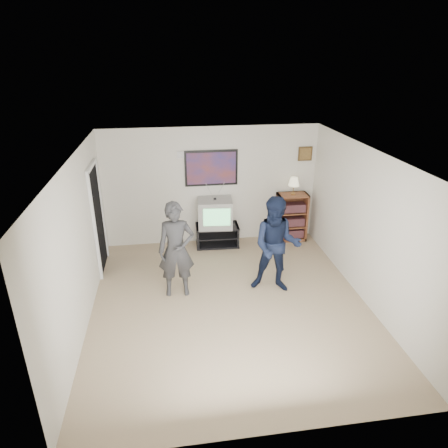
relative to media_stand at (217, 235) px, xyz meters
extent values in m
cube|color=#917C5C|center=(-0.08, -2.23, -0.23)|extent=(4.50, 5.00, 0.01)
cube|color=white|center=(-0.08, -2.23, 2.27)|extent=(4.50, 5.00, 0.01)
cube|color=silver|center=(-0.08, 0.27, 1.02)|extent=(4.50, 0.01, 2.50)
cube|color=silver|center=(-2.33, -2.23, 1.02)|extent=(0.01, 5.00, 2.50)
cube|color=silver|center=(2.17, -2.23, 1.02)|extent=(0.01, 5.00, 2.50)
cube|color=black|center=(0.00, 0.00, 0.21)|extent=(0.92, 0.54, 0.04)
cube|color=black|center=(0.00, 0.00, -0.21)|extent=(0.92, 0.54, 0.04)
cube|color=black|center=(-0.42, 0.00, 0.00)|extent=(0.06, 0.48, 0.45)
cube|color=black|center=(0.42, 0.00, 0.00)|extent=(0.06, 0.48, 0.45)
imported|color=#2F3032|center=(-0.91, -1.76, 0.61)|extent=(0.62, 0.41, 1.67)
imported|color=black|center=(0.77, -1.88, 0.63)|extent=(0.98, 0.86, 1.71)
cube|color=white|center=(-0.90, -1.59, 0.90)|extent=(0.08, 0.13, 0.04)
cube|color=white|center=(0.78, -1.67, 0.74)|extent=(0.05, 0.12, 0.03)
cube|color=black|center=(-0.08, 0.25, 1.42)|extent=(1.10, 0.03, 0.75)
cube|color=white|center=(-0.63, 0.25, 1.72)|extent=(0.28, 0.02, 0.14)
cube|color=#382711|center=(1.92, 0.25, 1.65)|extent=(0.30, 0.03, 0.30)
cube|color=black|center=(-2.32, -0.63, 0.77)|extent=(0.03, 0.85, 2.00)
camera|label=1|loc=(-0.99, -7.72, 3.65)|focal=32.00mm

